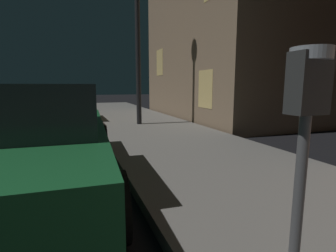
# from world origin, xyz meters

# --- Properties ---
(sidewalk) EXTENTS (3.20, 36.00, 0.15)m
(sidewalk) POSITION_xyz_m (5.60, 0.00, 0.07)
(sidewalk) COLOR slate
(sidewalk) RESTS_ON ground
(parking_meter) EXTENTS (0.19, 0.19, 1.44)m
(parking_meter) POSITION_xyz_m (4.41, -0.73, 1.24)
(parking_meter) COLOR #59595B
(parking_meter) RESTS_ON sidewalk
(car_green) EXTENTS (2.17, 4.57, 1.43)m
(car_green) POSITION_xyz_m (2.85, 1.92, 0.70)
(car_green) COLOR #19592D
(car_green) RESTS_ON ground
(car_yellow_cab) EXTENTS (2.16, 4.30, 1.43)m
(car_yellow_cab) POSITION_xyz_m (2.85, 8.73, 0.71)
(car_yellow_cab) COLOR gold
(car_yellow_cab) RESTS_ON ground
(car_black) EXTENTS (2.10, 4.55, 1.43)m
(car_black) POSITION_xyz_m (2.85, 15.27, 0.71)
(car_black) COLOR black
(car_black) RESTS_ON ground
(street_lamp) EXTENTS (0.44, 0.44, 5.60)m
(street_lamp) POSITION_xyz_m (5.38, 6.56, 3.85)
(street_lamp) COLOR black
(street_lamp) RESTS_ON sidewalk
(building_mid) EXTENTS (7.45, 7.89, 8.37)m
(building_mid) POSITION_xyz_m (11.02, 7.94, 4.19)
(building_mid) COLOR #8C7259
(building_mid) RESTS_ON ground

